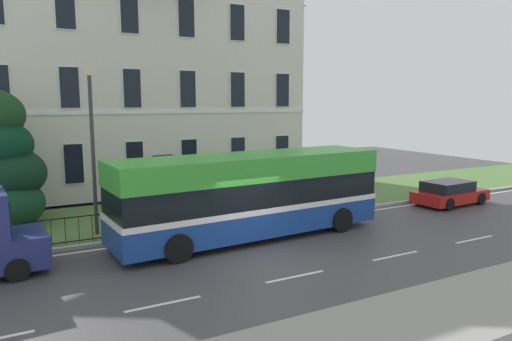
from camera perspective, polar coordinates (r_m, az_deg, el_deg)
ground_plane at (r=16.86m, az=-1.03°, el=-9.42°), size 60.00×56.00×0.18m
georgian_townhouse at (r=30.64m, az=-14.54°, el=11.42°), size 18.10×11.10×13.52m
iron_verge_railing at (r=19.46m, az=-5.05°, el=-5.08°), size 14.15×0.04×0.97m
single_decker_bus at (r=17.80m, az=-0.62°, el=-2.88°), size 10.66×3.22×3.16m
parked_hatchback_00 at (r=25.57m, az=22.25°, el=-2.51°), size 4.03×2.11×1.20m
street_lamp_post at (r=18.54m, az=-19.11°, el=3.62°), size 0.36×0.24×6.29m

